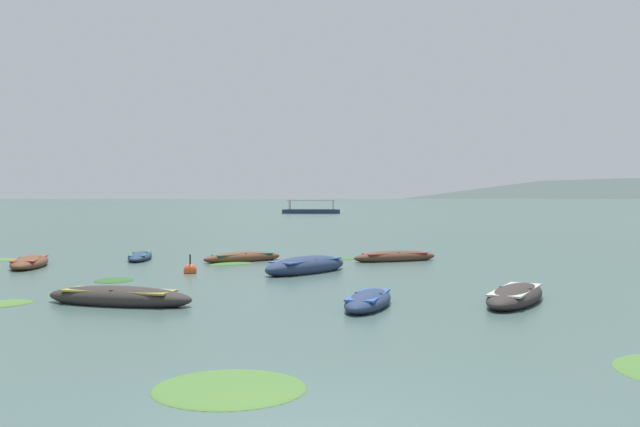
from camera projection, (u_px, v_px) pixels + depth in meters
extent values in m
plane|color=#425B56|center=(294.00, 198.00, 1506.39)|extent=(6000.00, 6000.00, 0.00)
cone|color=#4C5B56|center=(99.00, 116.00, 2091.48)|extent=(1768.73, 1768.73, 501.11)
cone|color=#4C5B56|center=(485.00, 107.00, 1978.99)|extent=(2100.11, 2100.11, 525.85)
ellipsoid|color=#4C3323|center=(395.00, 257.00, 31.09)|extent=(4.25, 2.44, 0.58)
cube|color=#B22D28|center=(395.00, 253.00, 31.09)|extent=(3.06, 1.76, 0.05)
cube|color=#4C3323|center=(395.00, 252.00, 31.09)|extent=(0.33, 0.74, 0.04)
ellipsoid|color=brown|center=(30.00, 263.00, 28.48)|extent=(1.88, 4.26, 0.58)
cube|color=#B22D28|center=(30.00, 259.00, 28.48)|extent=(1.35, 3.06, 0.05)
cube|color=brown|center=(30.00, 257.00, 28.48)|extent=(0.86, 0.21, 0.04)
ellipsoid|color=navy|center=(306.00, 266.00, 26.37)|extent=(3.96, 4.27, 0.79)
cube|color=#28519E|center=(306.00, 260.00, 26.36)|extent=(2.85, 3.07, 0.05)
cube|color=navy|center=(306.00, 259.00, 26.36)|extent=(0.79, 0.70, 0.04)
ellipsoid|color=navy|center=(140.00, 257.00, 31.81)|extent=(1.32, 3.75, 0.45)
cube|color=#197A56|center=(140.00, 254.00, 31.81)|extent=(0.95, 2.70, 0.05)
cube|color=navy|center=(140.00, 253.00, 31.81)|extent=(0.68, 0.14, 0.04)
ellipsoid|color=navy|center=(368.00, 301.00, 18.13)|extent=(2.02, 3.42, 0.52)
cube|color=#28519E|center=(368.00, 295.00, 18.13)|extent=(1.46, 2.46, 0.05)
cube|color=navy|center=(368.00, 293.00, 18.13)|extent=(0.71, 0.30, 0.04)
ellipsoid|color=#2D2826|center=(119.00, 297.00, 18.56)|extent=(4.46, 2.44, 0.62)
cube|color=olive|center=(119.00, 291.00, 18.55)|extent=(3.21, 1.76, 0.05)
cube|color=#2D2826|center=(119.00, 289.00, 18.55)|extent=(0.32, 0.83, 0.04)
ellipsoid|color=#2D2826|center=(515.00, 296.00, 18.88)|extent=(3.17, 4.24, 0.58)
cube|color=#B7B2A3|center=(515.00, 290.00, 18.88)|extent=(2.28, 3.05, 0.05)
cube|color=#2D2826|center=(515.00, 288.00, 18.88)|extent=(0.78, 0.50, 0.04)
ellipsoid|color=brown|center=(243.00, 258.00, 30.92)|extent=(3.79, 2.92, 0.55)
cube|color=#197A56|center=(243.00, 254.00, 30.92)|extent=(2.73, 2.10, 0.05)
cube|color=brown|center=(243.00, 253.00, 30.91)|extent=(0.43, 0.61, 0.04)
cube|color=navy|center=(311.00, 212.00, 119.77)|extent=(10.25, 4.27, 0.90)
cylinder|color=#4C4742|center=(289.00, 206.00, 118.50)|extent=(0.10, 0.10, 1.80)
cylinder|color=#4C4742|center=(290.00, 205.00, 121.23)|extent=(0.10, 0.10, 1.80)
cylinder|color=#4C4742|center=(333.00, 206.00, 118.27)|extent=(0.10, 0.10, 1.80)
cylinder|color=#4C4742|center=(333.00, 205.00, 120.99)|extent=(0.10, 0.10, 1.80)
cube|color=#9E998E|center=(311.00, 200.00, 119.72)|extent=(8.61, 3.58, 0.12)
sphere|color=#DB4C1E|center=(190.00, 271.00, 26.09)|extent=(0.50, 0.50, 0.50)
cylinder|color=black|center=(190.00, 263.00, 26.09)|extent=(0.06, 0.06, 0.62)
ellipsoid|color=#2D5628|center=(114.00, 281.00, 23.81)|extent=(1.40, 1.74, 0.14)
ellipsoid|color=#38662D|center=(231.00, 264.00, 29.62)|extent=(2.32, 2.00, 0.14)
ellipsoid|color=#38662D|center=(338.00, 259.00, 32.13)|extent=(1.79, 1.56, 0.14)
ellipsoid|color=#477033|center=(229.00, 389.00, 10.39)|extent=(2.62, 2.55, 0.14)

